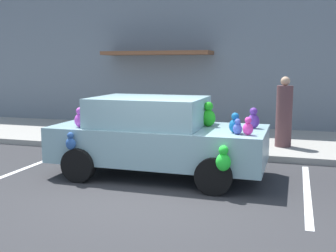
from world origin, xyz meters
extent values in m
plane|color=#2D2D30|center=(0.00, 0.00, 0.00)|extent=(60.00, 60.00, 0.00)
cube|color=gray|center=(0.00, 5.00, 0.07)|extent=(24.00, 4.00, 0.15)
cube|color=slate|center=(0.00, 7.15, 3.20)|extent=(24.00, 0.30, 6.40)
cube|color=brown|center=(-2.16, 6.60, 2.55)|extent=(3.60, 1.10, 0.12)
cube|color=silver|center=(2.49, 1.00, 0.00)|extent=(0.12, 3.60, 0.01)
cube|color=silver|center=(-3.18, 1.00, 0.00)|extent=(0.12, 3.60, 0.01)
cube|color=#83A7AF|center=(-0.31, 1.25, 0.64)|extent=(4.12, 1.80, 0.68)
cube|color=#83A7AF|center=(-0.51, 1.25, 1.26)|extent=(2.14, 1.59, 0.56)
cylinder|color=black|center=(0.97, 2.15, 0.32)|extent=(0.64, 0.22, 0.64)
cylinder|color=black|center=(0.97, 0.35, 0.32)|extent=(0.64, 0.22, 0.64)
cylinder|color=black|center=(-1.58, 2.15, 0.32)|extent=(0.64, 0.22, 0.64)
cylinder|color=black|center=(-1.58, 0.35, 0.32)|extent=(0.64, 0.22, 0.64)
ellipsoid|color=#135E9F|center=(1.23, 0.88, 1.11)|extent=(0.21, 0.17, 0.25)
sphere|color=#135E9F|center=(1.23, 0.88, 1.28)|extent=(0.13, 0.13, 0.13)
ellipsoid|color=#1E981B|center=(0.63, 1.49, 1.15)|extent=(0.28, 0.23, 0.33)
sphere|color=#1E981B|center=(0.63, 1.49, 1.38)|extent=(0.18, 0.18, 0.18)
ellipsoid|color=#4859BF|center=(1.30, 0.74, 1.08)|extent=(0.16, 0.13, 0.19)
sphere|color=#4859BF|center=(1.30, 0.74, 1.21)|extent=(0.10, 0.10, 0.10)
ellipsoid|color=#284F92|center=(-1.69, 0.27, 0.73)|extent=(0.19, 0.16, 0.23)
sphere|color=#284F92|center=(-1.69, 0.27, 0.89)|extent=(0.12, 0.12, 0.12)
ellipsoid|color=#26DB35|center=(1.14, 0.25, 0.59)|extent=(0.25, 0.20, 0.29)
sphere|color=#26DB35|center=(1.14, 0.25, 0.80)|extent=(0.16, 0.16, 0.16)
ellipsoid|color=purple|center=(0.46, 0.58, 1.08)|extent=(0.15, 0.13, 0.18)
sphere|color=purple|center=(0.46, 0.58, 1.20)|extent=(0.10, 0.10, 0.10)
ellipsoid|color=#CB4DD3|center=(-1.69, 0.64, 1.12)|extent=(0.22, 0.18, 0.26)
sphere|color=#CB4DD3|center=(-1.69, 0.64, 1.30)|extent=(0.14, 0.14, 0.14)
ellipsoid|color=#5A2C8F|center=(1.48, 1.51, 1.12)|extent=(0.23, 0.19, 0.27)
sphere|color=#5A2C8F|center=(1.48, 1.51, 1.31)|extent=(0.15, 0.15, 0.15)
ellipsoid|color=#EE379E|center=(1.47, 0.72, 1.09)|extent=(0.18, 0.15, 0.21)
sphere|color=#EE379E|center=(1.47, 0.72, 1.24)|extent=(0.11, 0.11, 0.11)
ellipsoid|color=#7BCF5B|center=(-1.68, 0.83, 1.10)|extent=(0.20, 0.17, 0.24)
sphere|color=#7BCF5B|center=(-1.68, 0.83, 1.27)|extent=(0.13, 0.13, 0.13)
ellipsoid|color=pink|center=(0.18, 3.49, 0.37)|extent=(0.36, 0.30, 0.45)
sphere|color=pink|center=(0.18, 3.49, 0.70)|extent=(0.25, 0.25, 0.25)
sphere|color=pink|center=(0.09, 3.49, 0.78)|extent=(0.10, 0.10, 0.10)
sphere|color=pink|center=(0.27, 3.49, 0.78)|extent=(0.10, 0.10, 0.10)
cylinder|color=brown|center=(1.97, 4.20, 0.91)|extent=(0.39, 0.39, 1.51)
sphere|color=tan|center=(1.97, 4.20, 1.78)|extent=(0.22, 0.22, 0.22)
camera|label=1|loc=(2.24, -6.27, 2.17)|focal=43.89mm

